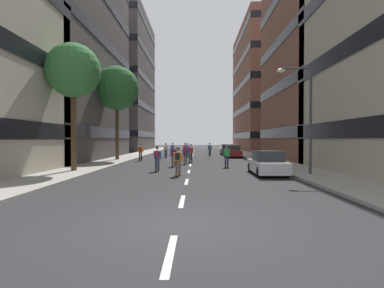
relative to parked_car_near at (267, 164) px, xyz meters
The scene contains 26 objects.
ground_plane 17.12m from the parked_car_near, 106.93° to the left, with size 165.58×165.58×0.00m, color #28282B.
sidewalk_left 23.57m from the parked_car_near, 122.74° to the left, with size 3.16×75.89×0.14m, color #9E9991.
sidewalk_right 20.02m from the parked_car_near, 82.02° to the left, with size 3.16×75.89×0.14m, color #9E9991.
lane_markings 17.51m from the parked_car_near, 106.55° to the left, with size 0.16×62.20×0.01m.
building_left_mid 27.48m from the parked_car_near, 145.46° to the left, with size 12.48×21.75×24.49m.
building_left_far 48.55m from the parked_car_near, 115.97° to the left, with size 12.48×21.03×26.92m.
building_right_mid 21.07m from the parked_car_near, 53.25° to the left, with size 12.48×16.59×24.35m.
building_right_far 44.94m from the parked_car_near, 75.95° to the left, with size 12.48×23.63×24.60m.
parked_car_near is the anchor object (origin of this frame).
parked_car_mid 24.41m from the parked_car_near, 90.00° to the left, with size 1.82×4.40×1.52m.
parked_car_far 18.17m from the parked_car_near, 90.00° to the left, with size 1.82×4.40×1.52m.
street_tree_near 14.18m from the parked_car_near, behind, with size 3.63×3.63×8.54m.
street_tree_mid 19.01m from the parked_car_near, 135.91° to the left, with size 4.56×4.56×9.70m.
streetlamp_right 4.08m from the parked_car_near, 17.62° to the right, with size 2.13×0.30×6.50m.
skater_0 18.27m from the parked_car_near, 107.69° to the left, with size 0.53×0.90×1.78m.
skater_1 5.64m from the parked_car_near, behind, with size 0.56×0.92×1.78m.
skater_2 8.35m from the parked_car_near, 139.37° to the left, with size 0.54×0.91×1.78m.
skater_3 5.37m from the parked_car_near, 112.57° to the left, with size 0.54×0.91×1.78m.
skater_4 21.75m from the parked_car_near, 97.02° to the left, with size 0.55×0.92×1.78m.
skater_5 11.30m from the parked_car_near, 116.27° to the left, with size 0.56×0.92×1.78m.
skater_6 9.66m from the parked_car_near, 124.48° to the left, with size 0.53×0.90×1.78m.
skater_7 23.52m from the parked_car_near, 109.14° to the left, with size 0.57×0.92×1.78m.
skater_8 15.72m from the parked_car_near, 130.62° to the left, with size 0.54×0.91×1.78m.
skater_9 19.47m from the parked_car_near, 114.90° to the left, with size 0.54×0.91×1.78m.
skater_10 7.46m from the parked_car_near, 165.17° to the left, with size 0.55×0.92×1.78m.
skater_11 21.55m from the parked_car_near, 106.09° to the left, with size 0.57×0.92×1.78m.
Camera 1 is at (0.51, -7.85, 2.23)m, focal length 28.27 mm.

